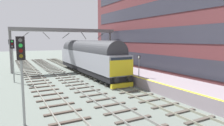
# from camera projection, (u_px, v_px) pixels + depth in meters

# --- Properties ---
(ground_plane) EXTENTS (140.00, 140.00, 0.00)m
(ground_plane) POSITION_uv_depth(u_px,v_px,m) (103.00, 81.00, 23.36)
(ground_plane) COLOR slate
(ground_plane) RESTS_ON ground
(track_main) EXTENTS (2.50, 60.00, 0.15)m
(track_main) POSITION_uv_depth(u_px,v_px,m) (103.00, 80.00, 23.36)
(track_main) COLOR gray
(track_main) RESTS_ON ground
(track_adjacent_west) EXTENTS (2.50, 60.00, 0.15)m
(track_adjacent_west) POSITION_uv_depth(u_px,v_px,m) (75.00, 83.00, 21.73)
(track_adjacent_west) COLOR slate
(track_adjacent_west) RESTS_ON ground
(track_adjacent_far_west) EXTENTS (2.50, 60.00, 0.15)m
(track_adjacent_far_west) POSITION_uv_depth(u_px,v_px,m) (42.00, 87.00, 20.12)
(track_adjacent_far_west) COLOR gray
(track_adjacent_far_west) RESTS_ON ground
(station_platform) EXTENTS (4.00, 44.00, 1.01)m
(station_platform) POSITION_uv_depth(u_px,v_px,m) (129.00, 74.00, 25.00)
(station_platform) COLOR gray
(station_platform) RESTS_ON ground
(station_building) EXTENTS (6.04, 41.42, 17.14)m
(station_building) POSITION_uv_depth(u_px,v_px,m) (189.00, 9.00, 24.62)
(station_building) COLOR brown
(station_building) RESTS_ON ground
(diesel_locomotive) EXTENTS (2.74, 17.94, 4.68)m
(diesel_locomotive) POSITION_uv_depth(u_px,v_px,m) (89.00, 57.00, 27.11)
(diesel_locomotive) COLOR black
(diesel_locomotive) RESTS_ON ground
(signal_post_near) EXTENTS (0.44, 0.22, 4.96)m
(signal_post_near) POSITION_uv_depth(u_px,v_px,m) (22.00, 69.00, 10.78)
(signal_post_near) COLOR gray
(signal_post_near) RESTS_ON ground
(signal_post_mid) EXTENTS (0.44, 0.22, 4.79)m
(signal_post_mid) POSITION_uv_depth(u_px,v_px,m) (13.00, 55.00, 21.99)
(signal_post_mid) COLOR gray
(signal_post_mid) RESTS_ON ground
(signal_post_far) EXTENTS (0.44, 0.22, 4.79)m
(signal_post_far) POSITION_uv_depth(u_px,v_px,m) (11.00, 52.00, 29.59)
(signal_post_far) COLOR gray
(signal_post_far) RESTS_ON ground
(platform_number_sign) EXTENTS (0.10, 0.44, 2.20)m
(platform_number_sign) POSITION_uv_depth(u_px,v_px,m) (139.00, 63.00, 20.09)
(platform_number_sign) COLOR slate
(platform_number_sign) RESTS_ON station_platform
(overhead_footbridge) EXTENTS (16.15, 2.00, 6.49)m
(overhead_footbridge) POSITION_uv_depth(u_px,v_px,m) (66.00, 32.00, 31.33)
(overhead_footbridge) COLOR slate
(overhead_footbridge) RESTS_ON ground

